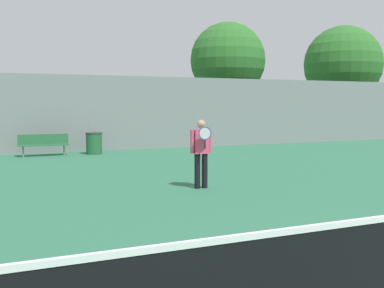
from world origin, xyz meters
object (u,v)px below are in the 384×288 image
bench_courtside_near (44,143)px  tree_green_tall (228,61)px  tree_green_broad (343,65)px  trash_bin (94,143)px  tennis_player (201,150)px

bench_courtside_near → tree_green_tall: bearing=22.4°
bench_courtside_near → tree_green_tall: size_ratio=0.29×
tree_green_tall → tree_green_broad: size_ratio=0.92×
trash_bin → bench_courtside_near: bearing=176.4°
trash_bin → tree_green_tall: size_ratio=0.13×
trash_bin → tree_green_tall: tree_green_tall is taller
tennis_player → tree_green_tall: size_ratio=0.25×
tennis_player → bench_courtside_near: (-2.91, 8.55, -0.40)m
tree_green_broad → tennis_player: bearing=-140.0°
tennis_player → tree_green_tall: 15.15m
bench_courtside_near → trash_bin: (1.94, -0.12, -0.08)m
tree_green_tall → bench_courtside_near: bearing=-157.6°
tennis_player → trash_bin: 8.50m
tree_green_tall → trash_bin: bearing=-152.4°
trash_bin → tree_green_tall: (8.32, 4.35, 4.00)m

